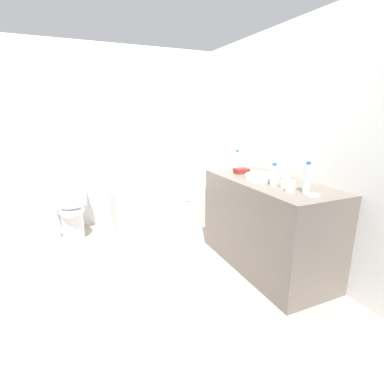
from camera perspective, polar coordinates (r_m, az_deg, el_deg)
name	(u,v)px	position (r m, az deg, el deg)	size (l,w,h in m)	color
ground_plane	(140,265)	(3.05, -10.19, -13.97)	(3.92, 3.92, 0.00)	#9E9389
wall_back_tiled	(110,138)	(4.06, -15.85, 10.19)	(3.32, 0.10, 2.31)	silver
wall_right_mirror	(270,143)	(3.35, 15.04, 9.24)	(0.10, 3.11, 2.31)	silver
bathtub	(167,202)	(4.00, -4.87, -2.03)	(1.49, 0.68, 1.16)	silver
toilet	(71,209)	(3.82, -22.74, -3.15)	(0.40, 0.53, 0.66)	white
vanity_counter	(266,224)	(2.91, 14.43, -6.16)	(0.63, 1.40, 0.87)	#6B6056
sink_basin	(262,177)	(2.82, 13.66, 2.89)	(0.32, 0.32, 0.04)	white
sink_faucet	(278,174)	(2.93, 16.62, 3.38)	(0.13, 0.15, 0.07)	silver
water_bottle_0	(237,161)	(3.16, 8.86, 6.03)	(0.06, 0.06, 0.23)	silver
water_bottle_1	(307,178)	(2.43, 21.71, 2.53)	(0.06, 0.06, 0.25)	silver
water_bottle_2	(274,175)	(2.59, 15.83, 3.21)	(0.06, 0.06, 0.19)	silver
drinking_glass_0	(290,187)	(2.44, 18.79, 1.03)	(0.08, 0.08, 0.08)	white
drinking_glass_1	(285,182)	(2.54, 17.90, 1.83)	(0.07, 0.07, 0.10)	white
amenity_basket	(241,171)	(3.05, 9.69, 4.11)	(0.14, 0.10, 0.05)	maroon
soap_dish	(312,195)	(2.36, 22.63, -0.58)	(0.09, 0.06, 0.02)	white
toilet_paper_roll	(56,233)	(3.94, -25.18, -7.40)	(0.11, 0.11, 0.11)	white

